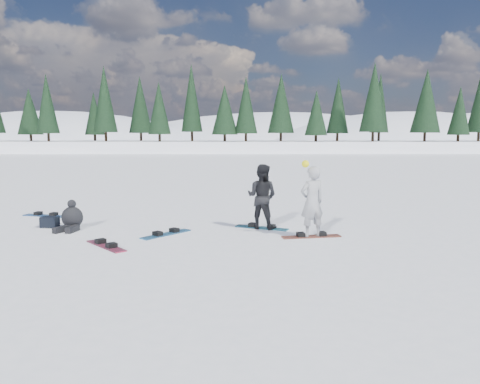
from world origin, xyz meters
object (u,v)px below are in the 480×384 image
Objects in this scene: gear_bag at (50,222)px; snowboard_loose_c at (46,216)px; snowboarder_woman at (312,201)px; snowboard_loose_a at (166,234)px; snowboard_loose_b at (106,246)px; seated_rider at (72,218)px; snowboarder_man at (262,197)px.

gear_bag is 0.30× the size of snowboard_loose_c.
snowboarder_woman is 3.82m from snowboard_loose_a.
snowboarder_woman is 1.30× the size of snowboard_loose_b.
gear_bag is at bearing -34.04° from snowboarder_woman.
snowboarder_woman is 4.33× the size of gear_bag.
snowboarder_woman is 5.07m from snowboard_loose_b.
gear_bag reaches higher than snowboard_loose_b.
snowboard_loose_a is (-3.70, 0.33, -0.89)m from snowboarder_woman.
snowboarder_woman is 1.30× the size of snowboard_loose_a.
snowboarder_woman is 8.54m from snowboard_loose_c.
gear_bag reaches higher than snowboard_loose_a.
snowboard_loose_a is (3.37, -1.01, -0.14)m from gear_bag.
snowboarder_woman reaches higher than seated_rider.
snowboarder_man is at bearing -2.16° from gear_bag.
gear_bag is 3.13m from snowboard_loose_b.
seated_rider is (-6.37, 1.09, -0.60)m from snowboarder_woman.
snowboard_loose_c is at bearing 114.67° from gear_bag.
snowboarder_woman is at bearing 161.21° from snowboarder_man.
snowboard_loose_a is 1.00× the size of snowboard_loose_c.
gear_bag is (-7.07, 1.34, -0.76)m from snowboarder_woman.
snowboard_loose_b is at bearing -39.17° from snowboard_loose_c.
snowboard_loose_a is 1.00× the size of snowboard_loose_b.
snowboarder_woman reaches higher than snowboard_loose_b.
snowboard_loose_a is at bearing -28.47° from snowboarder_woman.
snowboarder_woman is 6.49m from seated_rider.
snowboarder_man is 5.94m from gear_bag.
snowboarder_man reaches higher than snowboard_loose_a.
gear_bag is at bearing 22.39° from snowboarder_man.
seated_rider is 0.76m from gear_bag.
snowboard_loose_a and snowboard_loose_c have the same top height.
snowboarder_woman is at bearing 7.73° from seated_rider.
seated_rider reaches higher than snowboard_loose_a.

